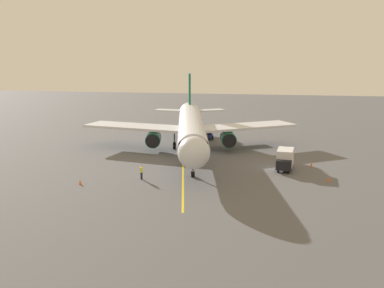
{
  "coord_description": "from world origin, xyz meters",
  "views": [
    {
      "loc": [
        -9.9,
        62.36,
        14.3
      ],
      "look_at": [
        0.29,
        7.45,
        3.0
      ],
      "focal_mm": 39.89,
      "sensor_mm": 36.0,
      "label": 1
    }
  ],
  "objects_px": {
    "safety_cone_wing_port": "(329,179)",
    "box_truck_portside": "(285,159)",
    "ground_crew_marshaller": "(141,172)",
    "safety_cone_nose_right": "(80,182)",
    "safety_cone_nose_left": "(311,164)",
    "airplane": "(191,127)",
    "belt_loader_near_nose": "(209,135)"
  },
  "relations": [
    {
      "from": "belt_loader_near_nose",
      "to": "safety_cone_wing_port",
      "type": "bearing_deg",
      "value": 126.77
    },
    {
      "from": "ground_crew_marshaller",
      "to": "safety_cone_wing_port",
      "type": "xyz_separation_m",
      "value": [
        -21.99,
        -3.12,
        -0.61
      ]
    },
    {
      "from": "safety_cone_wing_port",
      "to": "box_truck_portside",
      "type": "bearing_deg",
      "value": -43.64
    },
    {
      "from": "ground_crew_marshaller",
      "to": "box_truck_portside",
      "type": "bearing_deg",
      "value": -155.2
    },
    {
      "from": "belt_loader_near_nose",
      "to": "safety_cone_nose_left",
      "type": "bearing_deg",
      "value": 134.18
    },
    {
      "from": "ground_crew_marshaller",
      "to": "safety_cone_nose_right",
      "type": "xyz_separation_m",
      "value": [
        6.31,
        3.36,
        -0.61
      ]
    },
    {
      "from": "airplane",
      "to": "belt_loader_near_nose",
      "type": "xyz_separation_m",
      "value": [
        -1.1,
        -11.29,
        -3.29
      ]
    },
    {
      "from": "box_truck_portside",
      "to": "safety_cone_nose_right",
      "type": "xyz_separation_m",
      "value": [
        23.33,
        11.22,
        -1.11
      ]
    },
    {
      "from": "safety_cone_nose_left",
      "to": "safety_cone_nose_right",
      "type": "distance_m",
      "value": 30.07
    },
    {
      "from": "belt_loader_near_nose",
      "to": "safety_cone_nose_left",
      "type": "relative_size",
      "value": 8.6
    },
    {
      "from": "ground_crew_marshaller",
      "to": "safety_cone_nose_right",
      "type": "bearing_deg",
      "value": 28.04
    },
    {
      "from": "box_truck_portside",
      "to": "safety_cone_nose_right",
      "type": "distance_m",
      "value": 25.91
    },
    {
      "from": "ground_crew_marshaller",
      "to": "belt_loader_near_nose",
      "type": "bearing_deg",
      "value": -98.86
    },
    {
      "from": "airplane",
      "to": "box_truck_portside",
      "type": "bearing_deg",
      "value": 150.79
    },
    {
      "from": "box_truck_portside",
      "to": "safety_cone_wing_port",
      "type": "relative_size",
      "value": 8.68
    },
    {
      "from": "box_truck_portside",
      "to": "safety_cone_wing_port",
      "type": "bearing_deg",
      "value": 136.36
    },
    {
      "from": "belt_loader_near_nose",
      "to": "safety_cone_nose_left",
      "type": "xyz_separation_m",
      "value": [
        -16.4,
        16.88,
        -0.44
      ]
    },
    {
      "from": "ground_crew_marshaller",
      "to": "safety_cone_nose_left",
      "type": "height_order",
      "value": "ground_crew_marshaller"
    },
    {
      "from": "belt_loader_near_nose",
      "to": "safety_cone_nose_right",
      "type": "distance_m",
      "value": 32.07
    },
    {
      "from": "ground_crew_marshaller",
      "to": "safety_cone_nose_left",
      "type": "xyz_separation_m",
      "value": [
        -20.6,
        -10.06,
        -0.61
      ]
    },
    {
      "from": "safety_cone_nose_left",
      "to": "safety_cone_wing_port",
      "type": "distance_m",
      "value": 7.08
    },
    {
      "from": "belt_loader_near_nose",
      "to": "safety_cone_nose_left",
      "type": "height_order",
      "value": "belt_loader_near_nose"
    },
    {
      "from": "belt_loader_near_nose",
      "to": "ground_crew_marshaller",
      "type": "bearing_deg",
      "value": 81.14
    },
    {
      "from": "safety_cone_nose_right",
      "to": "airplane",
      "type": "bearing_deg",
      "value": -116.34
    },
    {
      "from": "safety_cone_nose_left",
      "to": "safety_cone_wing_port",
      "type": "xyz_separation_m",
      "value": [
        -1.39,
        6.94,
        0.0
      ]
    },
    {
      "from": "safety_cone_nose_right",
      "to": "ground_crew_marshaller",
      "type": "bearing_deg",
      "value": -151.96
    },
    {
      "from": "airplane",
      "to": "safety_cone_nose_left",
      "type": "bearing_deg",
      "value": 162.29
    },
    {
      "from": "airplane",
      "to": "box_truck_portside",
      "type": "xyz_separation_m",
      "value": [
        -13.92,
        7.78,
        -2.62
      ]
    },
    {
      "from": "safety_cone_nose_right",
      "to": "box_truck_portside",
      "type": "bearing_deg",
      "value": -154.31
    },
    {
      "from": "ground_crew_marshaller",
      "to": "safety_cone_wing_port",
      "type": "bearing_deg",
      "value": -171.93
    },
    {
      "from": "airplane",
      "to": "ground_crew_marshaller",
      "type": "height_order",
      "value": "airplane"
    },
    {
      "from": "safety_cone_nose_left",
      "to": "safety_cone_wing_port",
      "type": "relative_size",
      "value": 1.0
    }
  ]
}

